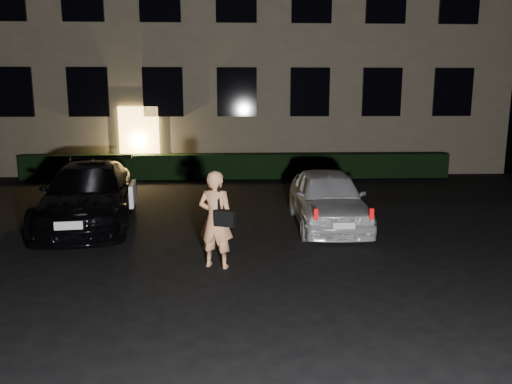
{
  "coord_description": "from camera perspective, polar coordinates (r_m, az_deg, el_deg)",
  "views": [
    {
      "loc": [
        -0.14,
        -7.06,
        2.89
      ],
      "look_at": [
        0.27,
        2.0,
        1.13
      ],
      "focal_mm": 35.0,
      "sensor_mm": 36.0,
      "label": 1
    }
  ],
  "objects": [
    {
      "name": "ground",
      "position": [
        7.63,
        -1.37,
        -11.28
      ],
      "size": [
        80.0,
        80.0,
        0.0
      ],
      "primitive_type": "plane",
      "color": "black",
      "rests_on": "ground"
    },
    {
      "name": "building",
      "position": [
        22.27,
        -2.34,
        19.01
      ],
      "size": [
        20.0,
        8.11,
        12.0
      ],
      "color": "#746953",
      "rests_on": "ground"
    },
    {
      "name": "hedge",
      "position": [
        17.73,
        -2.12,
        2.99
      ],
      "size": [
        15.0,
        0.7,
        0.85
      ],
      "primitive_type": "cube",
      "color": "black",
      "rests_on": "ground"
    },
    {
      "name": "sedan",
      "position": [
        11.9,
        -18.47,
        -0.3
      ],
      "size": [
        2.45,
        4.9,
        1.36
      ],
      "rotation": [
        0.0,
        0.0,
        0.12
      ],
      "color": "black",
      "rests_on": "ground"
    },
    {
      "name": "hatch",
      "position": [
        11.25,
        8.18,
        -0.69
      ],
      "size": [
        1.55,
        3.75,
        1.27
      ],
      "rotation": [
        0.0,
        0.0,
        -0.01
      ],
      "color": "silver",
      "rests_on": "ground"
    },
    {
      "name": "man",
      "position": [
        8.44,
        -4.59,
        -3.11
      ],
      "size": [
        0.71,
        0.6,
        1.68
      ],
      "rotation": [
        0.0,
        0.0,
        2.8
      ],
      "color": "#FFA971",
      "rests_on": "ground"
    }
  ]
}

